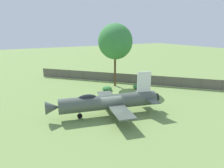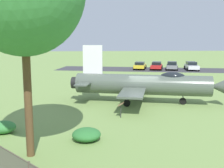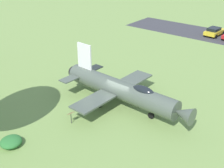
% 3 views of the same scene
% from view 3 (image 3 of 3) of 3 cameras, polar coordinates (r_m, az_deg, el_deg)
% --- Properties ---
extents(ground_plane, '(200.00, 200.00, 0.00)m').
position_cam_3_polar(ground_plane, '(27.86, 1.49, -4.15)').
color(ground_plane, '#75934C').
extents(display_jet, '(10.23, 13.84, 5.17)m').
position_cam_3_polar(display_jet, '(26.81, 2.16, -1.24)').
color(display_jet, '#4C564C').
rests_on(display_jet, ground_plane).
extents(shrub_by_tree, '(1.70, 1.66, 0.71)m').
position_cam_3_polar(shrub_by_tree, '(23.86, -19.33, -10.72)').
color(shrub_by_tree, '#2D7033').
rests_on(shrub_by_tree, ground_plane).
extents(info_plaque, '(0.69, 0.54, 1.14)m').
position_cam_3_polar(info_plaque, '(25.01, -8.12, -6.06)').
color(info_plaque, '#333333').
rests_on(info_plaque, ground_plane).
extents(parked_car_yellow, '(4.49, 2.98, 1.38)m').
position_cam_3_polar(parked_car_yellow, '(51.36, 19.56, 9.80)').
color(parked_car_yellow, gold).
rests_on(parked_car_yellow, ground_plane).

